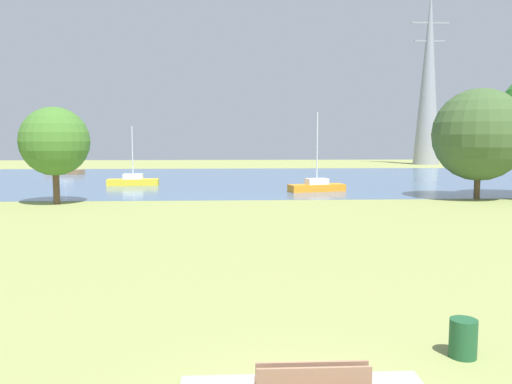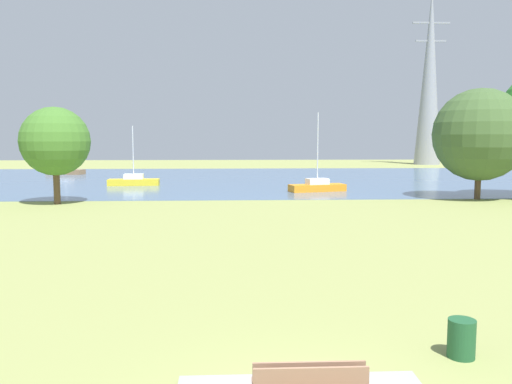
{
  "view_description": "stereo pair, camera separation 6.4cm",
  "coord_description": "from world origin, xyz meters",
  "px_view_note": "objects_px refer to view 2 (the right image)",
  "views": [
    {
      "loc": [
        -1.28,
        -7.74,
        4.5
      ],
      "look_at": [
        0.04,
        18.93,
        1.75
      ],
      "focal_mm": 36.55,
      "sensor_mm": 36.0,
      "label": 1
    },
    {
      "loc": [
        -1.21,
        -7.74,
        4.5
      ],
      "look_at": [
        0.04,
        18.93,
        1.75
      ],
      "focal_mm": 36.55,
      "sensor_mm": 36.0,
      "label": 2
    }
  ],
  "objects_px": {
    "tree_mid_shore": "(480,135)",
    "tree_west_near": "(55,142)",
    "electricity_pylon": "(430,77)",
    "sailboat_orange": "(317,186)",
    "sailboat_yellow": "(134,181)",
    "litter_bin": "(461,338)",
    "sailboat_brown": "(65,171)"
  },
  "relations": [
    {
      "from": "electricity_pylon",
      "to": "litter_bin",
      "type": "bearing_deg",
      "value": -110.3
    },
    {
      "from": "litter_bin",
      "to": "sailboat_brown",
      "type": "relative_size",
      "value": 0.12
    },
    {
      "from": "electricity_pylon",
      "to": "sailboat_orange",
      "type": "bearing_deg",
      "value": -120.48
    },
    {
      "from": "sailboat_yellow",
      "to": "sailboat_orange",
      "type": "bearing_deg",
      "value": -21.24
    },
    {
      "from": "tree_mid_shore",
      "to": "sailboat_orange",
      "type": "bearing_deg",
      "value": 150.68
    },
    {
      "from": "tree_west_near",
      "to": "tree_mid_shore",
      "type": "distance_m",
      "value": 30.26
    },
    {
      "from": "sailboat_orange",
      "to": "tree_west_near",
      "type": "distance_m",
      "value": 21.06
    },
    {
      "from": "sailboat_orange",
      "to": "tree_west_near",
      "type": "bearing_deg",
      "value": -158.41
    },
    {
      "from": "sailboat_brown",
      "to": "sailboat_orange",
      "type": "xyz_separation_m",
      "value": [
        28.17,
        -22.69,
        0.0
      ]
    },
    {
      "from": "sailboat_orange",
      "to": "sailboat_yellow",
      "type": "height_order",
      "value": "sailboat_orange"
    },
    {
      "from": "sailboat_brown",
      "to": "electricity_pylon",
      "type": "distance_m",
      "value": 60.99
    },
    {
      "from": "sailboat_brown",
      "to": "electricity_pylon",
      "type": "bearing_deg",
      "value": 22.35
    },
    {
      "from": "tree_mid_shore",
      "to": "sailboat_yellow",
      "type": "bearing_deg",
      "value": 155.42
    },
    {
      "from": "litter_bin",
      "to": "tree_mid_shore",
      "type": "bearing_deg",
      "value": 63.8
    },
    {
      "from": "tree_mid_shore",
      "to": "electricity_pylon",
      "type": "height_order",
      "value": "electricity_pylon"
    },
    {
      "from": "litter_bin",
      "to": "sailboat_orange",
      "type": "xyz_separation_m",
      "value": [
        2.55,
        33.62,
        0.06
      ]
    },
    {
      "from": "sailboat_orange",
      "to": "tree_mid_shore",
      "type": "bearing_deg",
      "value": -29.32
    },
    {
      "from": "sailboat_yellow",
      "to": "tree_west_near",
      "type": "bearing_deg",
      "value": -100.46
    },
    {
      "from": "litter_bin",
      "to": "sailboat_yellow",
      "type": "height_order",
      "value": "sailboat_yellow"
    },
    {
      "from": "litter_bin",
      "to": "tree_west_near",
      "type": "distance_m",
      "value": 31.15
    },
    {
      "from": "sailboat_yellow",
      "to": "electricity_pylon",
      "type": "xyz_separation_m",
      "value": [
        43.27,
        38.75,
        14.54
      ]
    },
    {
      "from": "litter_bin",
      "to": "electricity_pylon",
      "type": "relative_size",
      "value": 0.03
    },
    {
      "from": "tree_west_near",
      "to": "sailboat_orange",
      "type": "bearing_deg",
      "value": 21.59
    },
    {
      "from": "sailboat_yellow",
      "to": "tree_mid_shore",
      "type": "height_order",
      "value": "tree_mid_shore"
    },
    {
      "from": "sailboat_yellow",
      "to": "sailboat_brown",
      "type": "bearing_deg",
      "value": 125.37
    },
    {
      "from": "litter_bin",
      "to": "tree_west_near",
      "type": "bearing_deg",
      "value": 122.73
    },
    {
      "from": "tree_mid_shore",
      "to": "tree_west_near",
      "type": "bearing_deg",
      "value": -177.22
    },
    {
      "from": "litter_bin",
      "to": "sailboat_orange",
      "type": "bearing_deg",
      "value": 85.66
    },
    {
      "from": "electricity_pylon",
      "to": "tree_west_near",
      "type": "bearing_deg",
      "value": -130.96
    },
    {
      "from": "sailboat_yellow",
      "to": "litter_bin",
      "type": "bearing_deg",
      "value": -70.62
    },
    {
      "from": "litter_bin",
      "to": "tree_mid_shore",
      "type": "height_order",
      "value": "tree_mid_shore"
    },
    {
      "from": "sailboat_brown",
      "to": "electricity_pylon",
      "type": "xyz_separation_m",
      "value": [
        54.78,
        22.53,
        14.53
      ]
    }
  ]
}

